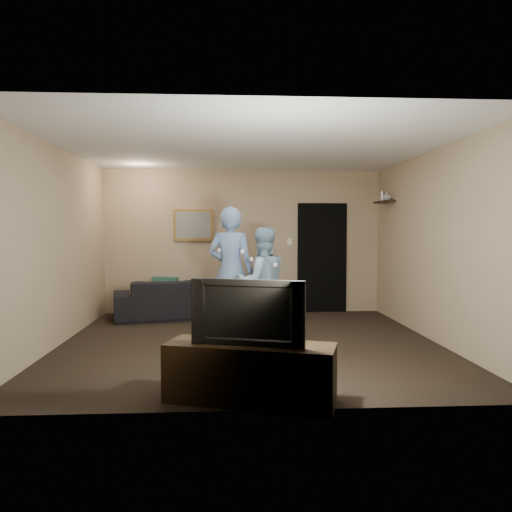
{
  "coord_description": "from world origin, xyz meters",
  "views": [
    {
      "loc": [
        -0.31,
        -6.6,
        1.51
      ],
      "look_at": [
        0.1,
        0.3,
        1.15
      ],
      "focal_mm": 35.0,
      "sensor_mm": 36.0,
      "label": 1
    }
  ],
  "objects": [
    {
      "name": "wall_right",
      "position": [
        2.5,
        0.0,
        1.3
      ],
      "size": [
        0.04,
        5.0,
        2.6
      ],
      "primitive_type": "cube",
      "color": "tan",
      "rests_on": "ground"
    },
    {
      "name": "sofa",
      "position": [
        -1.08,
        2.03,
        0.33
      ],
      "size": [
        2.41,
        1.36,
        0.66
      ],
      "primitive_type": "imported",
      "rotation": [
        0.0,
        0.0,
        3.36
      ],
      "color": "black",
      "rests_on": "ground"
    },
    {
      "name": "wall_back",
      "position": [
        0.0,
        2.5,
        1.3
      ],
      "size": [
        5.0,
        0.04,
        2.6
      ],
      "primitive_type": "cube",
      "color": "tan",
      "rests_on": "ground"
    },
    {
      "name": "wii_player_left",
      "position": [
        -0.25,
        0.57,
        0.92
      ],
      "size": [
        0.77,
        0.62,
        1.84
      ],
      "color": "#6A88B9",
      "rests_on": "ground"
    },
    {
      "name": "wall_front",
      "position": [
        0.0,
        -2.5,
        1.3
      ],
      "size": [
        5.0,
        0.04,
        2.6
      ],
      "primitive_type": "cube",
      "color": "tan",
      "rests_on": "ground"
    },
    {
      "name": "ground",
      "position": [
        0.0,
        0.0,
        0.0
      ],
      "size": [
        5.0,
        5.0,
        0.0
      ],
      "primitive_type": "plane",
      "color": "black",
      "rests_on": "ground"
    },
    {
      "name": "tv_console",
      "position": [
        -0.1,
        -2.28,
        0.25
      ],
      "size": [
        1.56,
        0.89,
        0.53
      ],
      "primitive_type": "cube",
      "rotation": [
        0.0,
        0.0,
        -0.29
      ],
      "color": "black",
      "rests_on": "ground"
    },
    {
      "name": "doorway",
      "position": [
        1.45,
        2.47,
        1.0
      ],
      "size": [
        0.9,
        0.06,
        2.0
      ],
      "primitive_type": "cube",
      "color": "black",
      "rests_on": "ground"
    },
    {
      "name": "light_switch",
      "position": [
        0.85,
        2.48,
        1.3
      ],
      "size": [
        0.08,
        0.02,
        0.12
      ],
      "primitive_type": "cube",
      "color": "silver",
      "rests_on": "wall_back"
    },
    {
      "name": "throw_pillow",
      "position": [
        -1.36,
        2.03,
        0.48
      ],
      "size": [
        0.47,
        0.25,
        0.44
      ],
      "primitive_type": "cube",
      "rotation": [
        0.0,
        0.0,
        -0.26
      ],
      "color": "#184A3F",
      "rests_on": "sofa"
    },
    {
      "name": "wall_shelf",
      "position": [
        2.39,
        1.8,
        1.99
      ],
      "size": [
        0.2,
        0.6,
        0.03
      ],
      "primitive_type": "cube",
      "color": "black",
      "rests_on": "wall_right"
    },
    {
      "name": "shelf_figurine",
      "position": [
        2.39,
        1.91,
        2.09
      ],
      "size": [
        0.06,
        0.06,
        0.18
      ],
      "primitive_type": "cylinder",
      "color": "#B8B8BC",
      "rests_on": "wall_shelf"
    },
    {
      "name": "television",
      "position": [
        -0.1,
        -2.28,
        0.8
      ],
      "size": [
        0.99,
        0.42,
        0.58
      ],
      "primitive_type": "imported",
      "rotation": [
        0.0,
        0.0,
        -0.29
      ],
      "color": "black",
      "rests_on": "tv_console"
    },
    {
      "name": "shelf_vase",
      "position": [
        2.39,
        1.68,
        2.08
      ],
      "size": [
        0.15,
        0.15,
        0.15
      ],
      "primitive_type": "imported",
      "rotation": [
        0.0,
        0.0,
        -0.01
      ],
      "color": "#B8B8BE",
      "rests_on": "wall_shelf"
    },
    {
      "name": "painting_frame",
      "position": [
        -0.9,
        2.48,
        1.6
      ],
      "size": [
        0.72,
        0.05,
        0.57
      ],
      "primitive_type": "cube",
      "color": "olive",
      "rests_on": "wall_back"
    },
    {
      "name": "wall_left",
      "position": [
        -2.5,
        0.0,
        1.3
      ],
      "size": [
        0.04,
        5.0,
        2.6
      ],
      "primitive_type": "cube",
      "color": "tan",
      "rests_on": "ground"
    },
    {
      "name": "painting_canvas",
      "position": [
        -0.9,
        2.45,
        1.6
      ],
      "size": [
        0.62,
        0.01,
        0.47
      ],
      "primitive_type": "cube",
      "color": "slate",
      "rests_on": "painting_frame"
    },
    {
      "name": "ceiling",
      "position": [
        0.0,
        0.0,
        2.6
      ],
      "size": [
        5.0,
        5.0,
        0.04
      ],
      "primitive_type": "cube",
      "color": "silver",
      "rests_on": "wall_back"
    },
    {
      "name": "wii_player_right",
      "position": [
        0.19,
        0.3,
        0.77
      ],
      "size": [
        0.86,
        0.73,
        1.55
      ],
      "color": "#8FB5D0",
      "rests_on": "ground"
    }
  ]
}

